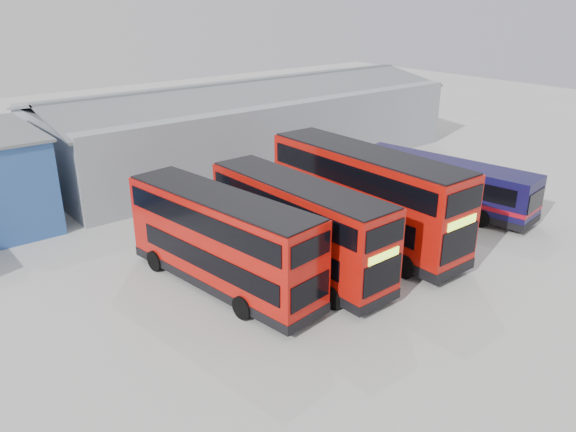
{
  "coord_description": "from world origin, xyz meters",
  "views": [
    {
      "loc": [
        -15.88,
        -14.4,
        11.86
      ],
      "look_at": [
        -0.62,
        4.61,
        2.1
      ],
      "focal_mm": 35.0,
      "sensor_mm": 36.0,
      "label": 1
    }
  ],
  "objects_px": {
    "double_decker_left": "(222,243)",
    "single_decker_blue": "(443,185)",
    "double_decker_right": "(365,198)",
    "double_decker_centre": "(298,228)",
    "maintenance_shed": "(249,124)"
  },
  "relations": [
    {
      "from": "double_decker_left",
      "to": "double_decker_centre",
      "type": "height_order",
      "value": "double_decker_centre"
    },
    {
      "from": "maintenance_shed",
      "to": "double_decker_left",
      "type": "bearing_deg",
      "value": -128.36
    },
    {
      "from": "double_decker_left",
      "to": "single_decker_blue",
      "type": "xyz_separation_m",
      "value": [
        15.16,
        0.03,
        -0.67
      ]
    },
    {
      "from": "maintenance_shed",
      "to": "double_decker_right",
      "type": "xyz_separation_m",
      "value": [
        -4.59,
        -16.43,
        -0.23
      ]
    },
    {
      "from": "maintenance_shed",
      "to": "double_decker_right",
      "type": "relative_size",
      "value": 2.69
    },
    {
      "from": "double_decker_left",
      "to": "double_decker_right",
      "type": "distance_m",
      "value": 8.08
    },
    {
      "from": "maintenance_shed",
      "to": "single_decker_blue",
      "type": "xyz_separation_m",
      "value": [
        2.51,
        -15.95,
        -1.18
      ]
    },
    {
      "from": "single_decker_blue",
      "to": "double_decker_right",
      "type": "bearing_deg",
      "value": -4.92
    },
    {
      "from": "double_decker_left",
      "to": "single_decker_blue",
      "type": "distance_m",
      "value": 15.17
    },
    {
      "from": "double_decker_right",
      "to": "double_decker_centre",
      "type": "bearing_deg",
      "value": -175.61
    },
    {
      "from": "double_decker_right",
      "to": "single_decker_blue",
      "type": "distance_m",
      "value": 7.18
    },
    {
      "from": "double_decker_centre",
      "to": "double_decker_right",
      "type": "height_order",
      "value": "double_decker_right"
    },
    {
      "from": "maintenance_shed",
      "to": "double_decker_centre",
      "type": "height_order",
      "value": "maintenance_shed"
    },
    {
      "from": "double_decker_centre",
      "to": "single_decker_blue",
      "type": "height_order",
      "value": "double_decker_centre"
    },
    {
      "from": "maintenance_shed",
      "to": "single_decker_blue",
      "type": "bearing_deg",
      "value": -81.05
    }
  ]
}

